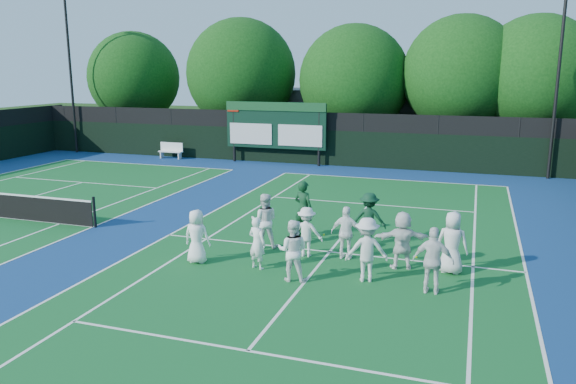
% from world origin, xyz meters
% --- Properties ---
extents(ground, '(120.00, 120.00, 0.00)m').
position_xyz_m(ground, '(0.00, 0.00, 0.00)').
color(ground, '#17380F').
rests_on(ground, ground).
extents(court_apron, '(34.00, 32.00, 0.01)m').
position_xyz_m(court_apron, '(-6.00, 1.00, 0.00)').
color(court_apron, navy).
rests_on(court_apron, ground).
extents(near_court, '(11.05, 23.85, 0.01)m').
position_xyz_m(near_court, '(0.00, 1.00, 0.01)').
color(near_court, '#125924').
rests_on(near_court, ground).
extents(back_fence, '(34.00, 0.08, 3.00)m').
position_xyz_m(back_fence, '(-6.00, 16.00, 1.36)').
color(back_fence, black).
rests_on(back_fence, ground).
extents(scoreboard, '(6.00, 0.21, 3.55)m').
position_xyz_m(scoreboard, '(-7.01, 15.59, 2.19)').
color(scoreboard, black).
rests_on(scoreboard, ground).
extents(clubhouse, '(18.00, 6.00, 4.00)m').
position_xyz_m(clubhouse, '(-2.00, 24.00, 2.00)').
color(clubhouse, '#55555A').
rests_on(clubhouse, ground).
extents(light_pole_left, '(1.20, 0.30, 10.12)m').
position_xyz_m(light_pole_left, '(-21.00, 15.70, 6.30)').
color(light_pole_left, black).
rests_on(light_pole_left, ground).
extents(light_pole_right, '(1.20, 0.30, 10.12)m').
position_xyz_m(light_pole_right, '(7.50, 15.70, 6.30)').
color(light_pole_right, black).
rests_on(light_pole_right, ground).
extents(bench, '(1.56, 0.45, 0.98)m').
position_xyz_m(bench, '(-13.73, 15.37, 0.53)').
color(bench, white).
rests_on(bench, ground).
extents(tree_a, '(6.25, 6.25, 7.92)m').
position_xyz_m(tree_a, '(-18.69, 19.58, 4.63)').
color(tree_a, black).
rests_on(tree_a, ground).
extents(tree_b, '(7.05, 7.05, 8.61)m').
position_xyz_m(tree_b, '(-10.60, 19.58, 4.90)').
color(tree_b, black).
rests_on(tree_b, ground).
extents(tree_c, '(6.70, 6.70, 8.06)m').
position_xyz_m(tree_c, '(-3.15, 19.58, 4.54)').
color(tree_c, black).
rests_on(tree_c, ground).
extents(tree_d, '(6.70, 6.70, 8.43)m').
position_xyz_m(tree_d, '(3.04, 19.58, 4.91)').
color(tree_d, black).
rests_on(tree_d, ground).
extents(tree_e, '(6.64, 6.64, 8.34)m').
position_xyz_m(tree_e, '(6.98, 19.58, 4.85)').
color(tree_e, black).
rests_on(tree_e, ground).
extents(tennis_ball_0, '(0.07, 0.07, 0.07)m').
position_xyz_m(tennis_ball_0, '(-2.17, 0.11, 0.03)').
color(tennis_ball_0, '#B3C316').
rests_on(tennis_ball_0, ground).
extents(tennis_ball_1, '(0.07, 0.07, 0.07)m').
position_xyz_m(tennis_ball_1, '(2.54, 1.28, 0.03)').
color(tennis_ball_1, '#B3C316').
rests_on(tennis_ball_1, ground).
extents(tennis_ball_2, '(0.07, 0.07, 0.07)m').
position_xyz_m(tennis_ball_2, '(3.67, 0.81, 0.03)').
color(tennis_ball_2, '#B3C316').
rests_on(tennis_ball_2, ground).
extents(tennis_ball_4, '(0.07, 0.07, 0.07)m').
position_xyz_m(tennis_ball_4, '(-0.61, 2.59, 0.03)').
color(tennis_ball_4, '#B3C316').
rests_on(tennis_ball_4, ground).
extents(player_front_0, '(0.77, 0.52, 1.55)m').
position_xyz_m(player_front_0, '(-3.34, -1.10, 0.78)').
color(player_front_0, white).
rests_on(player_front_0, ground).
extents(player_front_1, '(0.62, 0.50, 1.47)m').
position_xyz_m(player_front_1, '(-1.54, -1.01, 0.73)').
color(player_front_1, white).
rests_on(player_front_1, ground).
extents(player_front_2, '(0.86, 0.70, 1.64)m').
position_xyz_m(player_front_2, '(-0.35, -1.53, 0.82)').
color(player_front_2, white).
rests_on(player_front_2, ground).
extents(player_front_3, '(1.23, 0.91, 1.70)m').
position_xyz_m(player_front_3, '(1.48, -0.96, 0.85)').
color(player_front_3, silver).
rests_on(player_front_3, ground).
extents(player_front_4, '(1.00, 0.43, 1.69)m').
position_xyz_m(player_front_4, '(3.17, -1.26, 0.84)').
color(player_front_4, white).
rests_on(player_front_4, ground).
extents(player_back_0, '(0.97, 0.84, 1.70)m').
position_xyz_m(player_back_0, '(-2.03, 0.83, 0.85)').
color(player_back_0, white).
rests_on(player_back_0, ground).
extents(player_back_1, '(0.98, 0.59, 1.48)m').
position_xyz_m(player_back_1, '(-0.56, 0.43, 0.74)').
color(player_back_1, white).
rests_on(player_back_1, ground).
extents(player_back_2, '(0.92, 0.39, 1.57)m').
position_xyz_m(player_back_2, '(0.60, 0.56, 0.78)').
color(player_back_2, white).
rests_on(player_back_2, ground).
extents(player_back_3, '(1.58, 0.91, 1.63)m').
position_xyz_m(player_back_3, '(2.22, 0.29, 0.81)').
color(player_back_3, white).
rests_on(player_back_3, ground).
extents(player_back_4, '(0.90, 0.65, 1.71)m').
position_xyz_m(player_back_4, '(3.53, 0.34, 0.86)').
color(player_back_4, silver).
rests_on(player_back_4, ground).
extents(coach_left, '(0.79, 0.65, 1.86)m').
position_xyz_m(coach_left, '(-1.24, 2.31, 0.93)').
color(coach_left, '#0F371C').
rests_on(coach_left, ground).
extents(coach_right, '(1.11, 0.69, 1.65)m').
position_xyz_m(coach_right, '(0.95, 2.18, 0.83)').
color(coach_right, '#0E341F').
rests_on(coach_right, ground).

